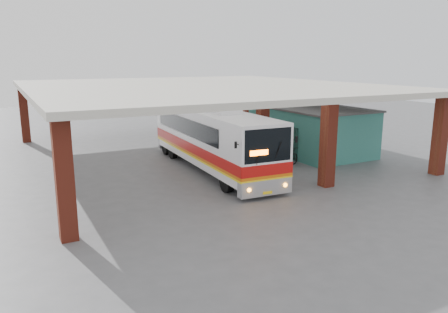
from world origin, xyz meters
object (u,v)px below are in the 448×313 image
motorcycle (287,157)px  red_chair (256,144)px  coach_bus (212,138)px  pedestrian (279,166)px

motorcycle → red_chair: bearing=-30.6°
coach_bus → motorcycle: (4.24, -1.45, -1.27)m
coach_bus → red_chair: size_ratio=15.50×
pedestrian → red_chair: 8.93m
red_chair → coach_bus: bearing=-122.3°
red_chair → pedestrian: bearing=-92.0°
coach_bus → pedestrian: (1.69, -4.33, -0.89)m
coach_bus → red_chair: (5.31, 3.81, -1.45)m
pedestrian → red_chair: bearing=-113.9°
motorcycle → pedestrian: size_ratio=1.13×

